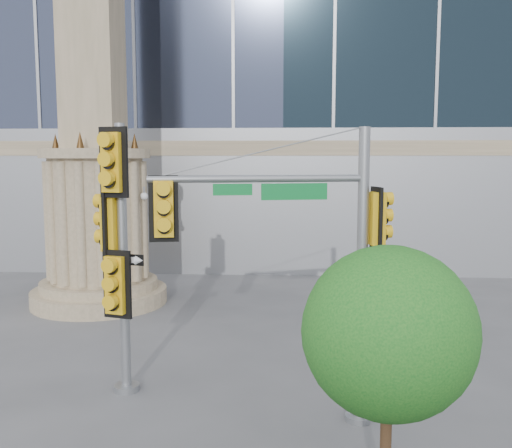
{
  "coord_description": "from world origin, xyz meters",
  "views": [
    {
      "loc": [
        0.31,
        -9.19,
        4.83
      ],
      "look_at": [
        -0.37,
        2.0,
        3.51
      ],
      "focal_mm": 40.0,
      "sensor_mm": 36.0,
      "label": 1
    }
  ],
  "objects": [
    {
      "name": "ground",
      "position": [
        0.0,
        0.0,
        0.0
      ],
      "size": [
        120.0,
        120.0,
        0.0
      ],
      "primitive_type": "plane",
      "color": "#545456",
      "rests_on": "ground"
    },
    {
      "name": "monument",
      "position": [
        -6.0,
        9.0,
        5.52
      ],
      "size": [
        4.4,
        4.4,
        16.6
      ],
      "color": "gray",
      "rests_on": "ground"
    },
    {
      "name": "main_signal_pole",
      "position": [
        0.65,
        0.72,
        3.32
      ],
      "size": [
        4.11,
        1.25,
        5.36
      ],
      "rotation": [
        0.0,
        0.0,
        0.22
      ],
      "color": "slate",
      "rests_on": "ground"
    },
    {
      "name": "secondary_signal_pole",
      "position": [
        -3.16,
        1.9,
        3.23
      ],
      "size": [
        0.95,
        0.86,
        5.5
      ],
      "rotation": [
        0.0,
        0.0,
        -0.26
      ],
      "color": "slate",
      "rests_on": "ground"
    },
    {
      "name": "street_tree",
      "position": [
        1.66,
        -1.78,
        2.43
      ],
      "size": [
        2.37,
        2.31,
        3.69
      ],
      "color": "gray",
      "rests_on": "ground"
    }
  ]
}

